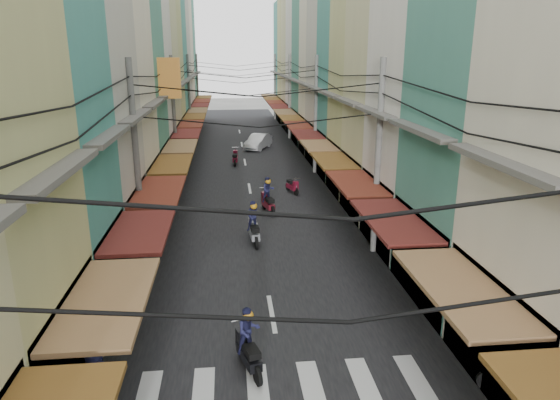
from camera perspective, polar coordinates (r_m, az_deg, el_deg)
ground at (r=18.80m, az=-1.50°, el=-9.90°), size 160.00×160.00×0.00m
road at (r=37.75m, az=-3.92°, el=3.69°), size 10.00×80.00×0.02m
sidewalk_left at (r=38.09m, az=-13.75°, el=3.40°), size 3.00×80.00×0.06m
sidewalk_right at (r=38.52m, az=5.81°, el=3.94°), size 3.00×80.00×0.06m
crosswalk at (r=13.70m, az=0.64°, el=-20.98°), size 7.55×2.40×0.01m
building_row_left at (r=34.04m, az=-18.18°, el=18.12°), size 7.80×67.67×23.70m
building_row_right at (r=34.50m, az=9.95°, el=18.02°), size 7.80×68.98×22.59m
utility_poles at (r=31.88m, az=-3.79°, el=13.29°), size 10.20×66.13×8.20m
white_car at (r=45.32m, az=-2.50°, el=5.87°), size 4.98×3.53×1.64m
bicycle at (r=18.69m, az=20.78°, el=-11.24°), size 1.82×0.98×1.18m
moving_scooters at (r=24.42m, az=-2.56°, el=-2.11°), size 3.89×28.14×1.98m
parked_scooters at (r=15.32m, az=17.54°, el=-15.39°), size 13.03×16.10×1.01m
pedestrians at (r=21.56m, az=-13.36°, el=-3.80°), size 12.28×25.38×2.22m
market_umbrella at (r=15.09m, az=22.54°, el=-10.03°), size 2.09×2.09×2.21m
traffic_sign at (r=17.22m, az=19.11°, el=-4.74°), size 0.10×0.71×3.23m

